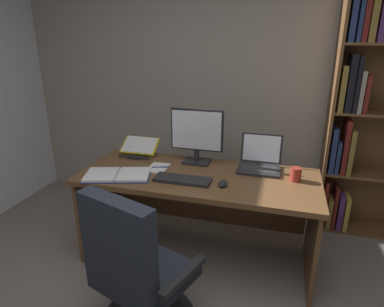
# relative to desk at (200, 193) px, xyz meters

# --- Properties ---
(wall_back) EXTENTS (5.28, 0.12, 2.64)m
(wall_back) POSITION_rel_desk_xyz_m (0.18, 0.99, 0.77)
(wall_back) COLOR #A89E8E
(wall_back) RESTS_ON ground
(desk) EXTENTS (1.83, 0.75, 0.74)m
(desk) POSITION_rel_desk_xyz_m (0.00, 0.00, 0.00)
(desk) COLOR brown
(desk) RESTS_ON ground
(bookshelf) EXTENTS (0.87, 0.32, 2.27)m
(bookshelf) POSITION_rel_desk_xyz_m (1.30, 0.76, 0.60)
(bookshelf) COLOR brown
(bookshelf) RESTS_ON ground
(office_chair) EXTENTS (0.70, 0.62, 0.98)m
(office_chair) POSITION_rel_desk_xyz_m (-0.14, -0.92, -0.13)
(office_chair) COLOR #232326
(office_chair) RESTS_ON ground
(monitor) EXTENTS (0.44, 0.16, 0.46)m
(monitor) POSITION_rel_desk_xyz_m (-0.08, 0.17, 0.43)
(monitor) COLOR #232326
(monitor) RESTS_ON desk
(laptop) EXTENTS (0.33, 0.31, 0.26)m
(laptop) POSITION_rel_desk_xyz_m (0.45, 0.18, 0.25)
(laptop) COLOR #232326
(laptop) RESTS_ON desk
(keyboard) EXTENTS (0.42, 0.15, 0.02)m
(keyboard) POSITION_rel_desk_xyz_m (-0.08, -0.23, 0.21)
(keyboard) COLOR #232326
(keyboard) RESTS_ON desk
(computer_mouse) EXTENTS (0.06, 0.10, 0.04)m
(computer_mouse) POSITION_rel_desk_xyz_m (0.22, -0.23, 0.22)
(computer_mouse) COLOR #232326
(computer_mouse) RESTS_ON desk
(reading_stand_with_book) EXTENTS (0.33, 0.24, 0.14)m
(reading_stand_with_book) POSITION_rel_desk_xyz_m (-0.62, 0.22, 0.27)
(reading_stand_with_book) COLOR #232326
(reading_stand_with_book) RESTS_ON desk
(open_binder) EXTENTS (0.55, 0.40, 0.02)m
(open_binder) POSITION_rel_desk_xyz_m (-0.58, -0.28, 0.21)
(open_binder) COLOR navy
(open_binder) RESTS_ON desk
(notepad) EXTENTS (0.16, 0.21, 0.01)m
(notepad) POSITION_rel_desk_xyz_m (-0.34, -0.04, 0.20)
(notepad) COLOR white
(notepad) RESTS_ON desk
(pen) EXTENTS (0.14, 0.05, 0.01)m
(pen) POSITION_rel_desk_xyz_m (-0.32, -0.04, 0.21)
(pen) COLOR navy
(pen) RESTS_ON notepad
(coffee_mug) EXTENTS (0.08, 0.08, 0.10)m
(coffee_mug) POSITION_rel_desk_xyz_m (0.72, 0.01, 0.25)
(coffee_mug) COLOR maroon
(coffee_mug) RESTS_ON desk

